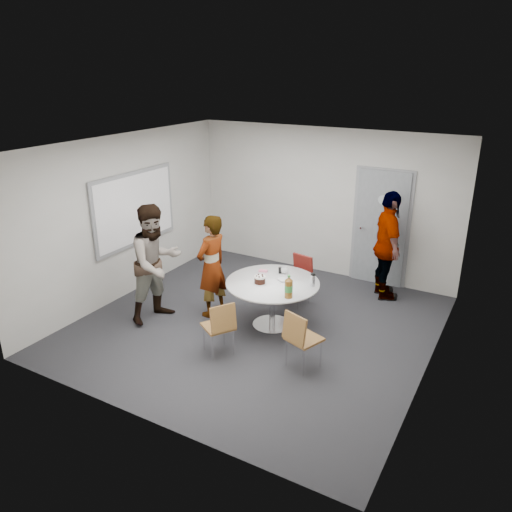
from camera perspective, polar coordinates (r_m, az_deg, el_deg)
The scene contains 15 objects.
floor at distance 7.67m, azimuth 0.08°, elevation -7.89°, with size 5.00×5.00×0.00m, color black.
ceiling at distance 6.79m, azimuth 0.09°, elevation 12.50°, with size 5.00×5.00×0.00m, color silver.
wall_back at distance 9.28m, azimuth 7.73°, elevation 6.10°, with size 5.00×5.00×0.00m, color #B4B3AB.
wall_left at distance 8.56m, azimuth -14.69°, elevation 4.34°, with size 5.00×5.00×0.00m, color #B4B3AB.
wall_right at distance 6.36m, azimuth 20.14°, elevation -2.08°, with size 5.00×5.00×0.00m, color #B4B3AB.
wall_front at distance 5.25m, azimuth -13.51°, elevation -6.21°, with size 5.00×5.00×0.00m, color #B4B3AB.
door at distance 9.02m, azimuth 14.06°, elevation 3.08°, with size 1.02×0.17×2.12m.
whiteboard at distance 8.65m, azimuth -13.65°, elevation 5.29°, with size 0.04×1.90×1.25m.
table at distance 7.36m, azimuth 2.03°, elevation -3.72°, with size 1.38×1.38×1.05m.
chair_near_left at distance 6.72m, azimuth -4.10°, elevation -7.76°, with size 0.54×0.53×0.79m.
chair_near_right at distance 6.43m, azimuth 5.04°, elevation -9.04°, with size 0.50×0.52×0.81m.
chair_far at distance 8.20m, azimuth 4.95°, elevation -2.14°, with size 0.46×0.49×0.82m.
person_main at distance 7.70m, azimuth -5.08°, elevation -1.15°, with size 0.59×0.39×1.62m, color #A5C6EA.
person_left at distance 7.65m, azimuth -11.36°, elevation -0.82°, with size 0.89×0.69×1.83m, color white.
person_right at distance 8.48m, azimuth 14.79°, elevation 1.12°, with size 1.08×0.45×1.84m, color black.
Camera 1 is at (3.30, -5.85, 3.70)m, focal length 35.00 mm.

